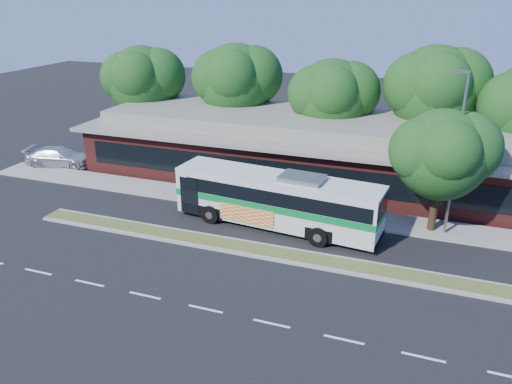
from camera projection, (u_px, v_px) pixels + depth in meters
ground at (247, 255)px, 25.86m from camera, size 120.00×120.00×0.00m
median_strip at (251, 249)px, 26.36m from camera, size 26.00×1.10×0.15m
sidewalk at (283, 207)px, 31.42m from camera, size 44.00×2.60×0.12m
parking_lot at (83, 160)px, 40.24m from camera, size 14.00×12.00×0.01m
plaza_building at (310, 147)px, 36.38m from camera, size 33.20×11.20×4.45m
lamp_post at (456, 151)px, 26.24m from camera, size 0.93×0.18×9.07m
tree_bg_a at (147, 79)px, 41.44m from camera, size 6.47×5.80×8.63m
tree_bg_b at (241, 80)px, 39.69m from camera, size 6.69×6.00×9.00m
tree_bg_c at (338, 96)px, 36.51m from camera, size 6.24×5.60×8.26m
tree_bg_d at (441, 88)px, 34.86m from camera, size 6.91×6.20×9.37m
transit_bus at (278, 197)px, 28.32m from camera, size 12.19×3.79×3.37m
sedan at (59, 157)px, 38.73m from camera, size 5.47×3.25×1.49m
sidewalk_tree at (449, 153)px, 26.70m from camera, size 5.53×4.96×7.04m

